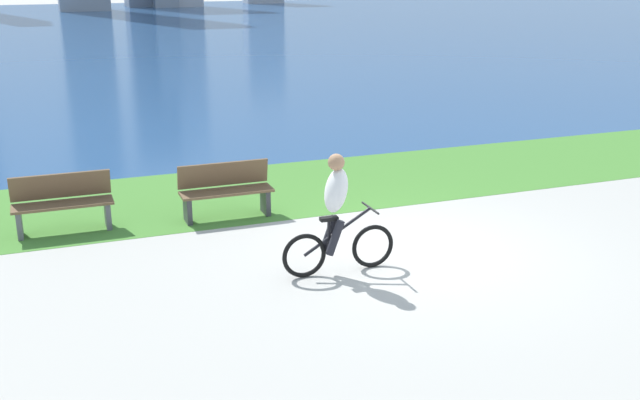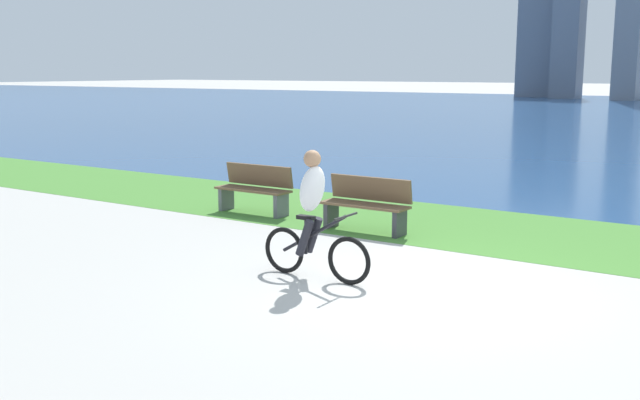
# 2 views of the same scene
# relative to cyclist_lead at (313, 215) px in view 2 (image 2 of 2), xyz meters

# --- Properties ---
(ground_plane) EXTENTS (300.00, 300.00, 0.00)m
(ground_plane) POSITION_rel_cyclist_lead_xyz_m (1.38, 0.38, -0.83)
(ground_plane) COLOR #B2AFA8
(grass_strip_bayside) EXTENTS (120.00, 3.48, 0.01)m
(grass_strip_bayside) POSITION_rel_cyclist_lead_xyz_m (1.38, 4.01, -0.83)
(grass_strip_bayside) COLOR #478433
(grass_strip_bayside) RESTS_ON ground
(cyclist_lead) EXTENTS (1.60, 0.52, 1.65)m
(cyclist_lead) POSITION_rel_cyclist_lead_xyz_m (0.00, 0.00, 0.00)
(cyclist_lead) COLOR black
(cyclist_lead) RESTS_ON ground
(bench_near_path) EXTENTS (1.50, 0.47, 0.90)m
(bench_near_path) POSITION_rel_cyclist_lead_xyz_m (-0.83, 2.80, -0.38)
(bench_near_path) COLOR brown
(bench_near_path) RESTS_ON ground
(bench_far_along_path) EXTENTS (1.50, 0.47, 0.90)m
(bench_far_along_path) POSITION_rel_cyclist_lead_xyz_m (-3.35, 3.03, -0.38)
(bench_far_along_path) COLOR brown
(bench_far_along_path) RESTS_ON ground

